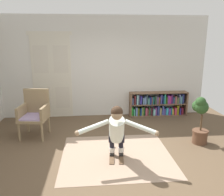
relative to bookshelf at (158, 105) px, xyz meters
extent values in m
plane|color=brown|center=(-1.59, -2.39, -0.33)|extent=(7.20, 7.20, 0.00)
cube|color=silver|center=(-1.59, 0.21, 1.12)|extent=(6.00, 0.10, 2.90)
cube|color=beige|center=(-3.36, 0.15, 0.84)|extent=(0.55, 0.04, 2.35)
cube|color=beige|center=(-3.36, 0.13, 1.36)|extent=(0.41, 0.01, 0.76)
cube|color=beige|center=(-3.36, 0.13, 0.25)|extent=(0.41, 0.01, 0.64)
cube|color=beige|center=(-2.81, 0.15, 0.84)|extent=(0.55, 0.04, 2.35)
cube|color=beige|center=(-2.81, 0.13, 1.36)|extent=(0.41, 0.01, 0.76)
cube|color=beige|center=(-2.81, 0.13, 0.25)|extent=(0.41, 0.01, 0.64)
cube|color=beige|center=(-3.09, 0.15, 2.07)|extent=(1.22, 0.04, 0.10)
cube|color=tan|center=(-1.51, -2.38, -0.33)|extent=(2.14, 1.90, 0.01)
cube|color=brown|center=(-0.82, 0.00, 0.02)|extent=(0.04, 0.30, 0.72)
cube|color=brown|center=(0.86, 0.00, 0.02)|extent=(0.04, 0.30, 0.72)
cube|color=brown|center=(0.02, 0.00, -0.32)|extent=(1.69, 0.30, 0.02)
cube|color=brown|center=(0.02, 0.00, 0.02)|extent=(1.69, 0.30, 0.02)
cube|color=brown|center=(0.02, 0.00, 0.37)|extent=(1.69, 0.30, 0.02)
cube|color=green|center=(-0.78, 0.02, -0.18)|extent=(0.05, 0.22, 0.27)
cube|color=#50C694|center=(-0.71, 0.00, -0.21)|extent=(0.05, 0.14, 0.20)
cube|color=#718ACA|center=(-0.65, -0.01, -0.19)|extent=(0.05, 0.21, 0.25)
cube|color=#4B5E19|center=(-0.59, -0.01, -0.20)|extent=(0.06, 0.16, 0.23)
cube|color=navy|center=(-0.52, -0.02, -0.20)|extent=(0.06, 0.17, 0.23)
cube|color=#7AA241|center=(-0.46, 0.01, -0.19)|extent=(0.05, 0.15, 0.24)
cube|color=#20562A|center=(-0.41, 0.00, -0.18)|extent=(0.04, 0.14, 0.27)
cube|color=#AC4864|center=(-0.35, 0.01, -0.20)|extent=(0.05, 0.23, 0.23)
cube|color=brown|center=(-0.30, 0.00, -0.21)|extent=(0.03, 0.18, 0.20)
cube|color=#438D55|center=(-0.24, 0.01, -0.19)|extent=(0.03, 0.16, 0.24)
cube|color=#4E2230|center=(-0.19, -0.01, -0.19)|extent=(0.04, 0.16, 0.24)
cube|color=#86D4D5|center=(-0.11, 0.01, -0.22)|extent=(0.06, 0.24, 0.19)
cube|color=purple|center=(-0.06, 0.01, -0.19)|extent=(0.04, 0.20, 0.24)
cube|color=#343F92|center=(0.00, 0.00, -0.16)|extent=(0.03, 0.24, 0.30)
cube|color=navy|center=(0.04, -0.02, -0.18)|extent=(0.04, 0.17, 0.26)
cube|color=#C7BC70|center=(0.09, 0.00, -0.20)|extent=(0.05, 0.17, 0.22)
cube|color=#4F5DC2|center=(0.16, 0.02, -0.17)|extent=(0.04, 0.18, 0.28)
cube|color=#6C5EC7|center=(0.21, -0.01, -0.22)|extent=(0.03, 0.18, 0.18)
cube|color=#37AEC8|center=(0.29, 0.02, -0.21)|extent=(0.06, 0.24, 0.21)
cube|color=purple|center=(0.36, -0.02, -0.21)|extent=(0.06, 0.18, 0.20)
cube|color=teal|center=(0.43, 0.00, -0.21)|extent=(0.03, 0.16, 0.21)
cube|color=gold|center=(0.47, 0.01, -0.22)|extent=(0.05, 0.20, 0.19)
cube|color=#BA3B57|center=(0.55, 0.00, -0.20)|extent=(0.06, 0.21, 0.22)
cube|color=olive|center=(0.62, 0.01, -0.17)|extent=(0.06, 0.20, 0.29)
cube|color=#362B98|center=(0.69, -0.01, -0.21)|extent=(0.03, 0.22, 0.20)
cube|color=maroon|center=(0.76, -0.01, -0.21)|extent=(0.06, 0.16, 0.21)
cube|color=#414B6F|center=(-0.77, 0.02, 0.13)|extent=(0.06, 0.24, 0.20)
cube|color=#91323A|center=(-0.70, 0.01, 0.17)|extent=(0.04, 0.15, 0.27)
cube|color=#7CB6C1|center=(-0.63, -0.01, 0.18)|extent=(0.05, 0.24, 0.29)
cube|color=#323251|center=(-0.58, -0.01, 0.18)|extent=(0.06, 0.15, 0.30)
cube|color=#352E9E|center=(-0.52, 0.00, 0.16)|extent=(0.07, 0.16, 0.25)
cube|color=slate|center=(-0.44, 0.01, 0.13)|extent=(0.06, 0.18, 0.19)
cube|color=#6480C1|center=(-0.39, 0.00, 0.15)|extent=(0.04, 0.17, 0.23)
cube|color=#405763|center=(-0.35, 0.00, 0.18)|extent=(0.05, 0.15, 0.29)
cube|color=#56A397|center=(-0.29, -0.02, 0.13)|extent=(0.04, 0.19, 0.19)
cube|color=navy|center=(-0.24, -0.02, 0.15)|extent=(0.05, 0.22, 0.22)
cube|color=#8C595F|center=(-0.19, -0.01, 0.14)|extent=(0.03, 0.16, 0.21)
cube|color=#1E655E|center=(-0.15, 0.00, 0.15)|extent=(0.03, 0.22, 0.22)
cube|color=#375647|center=(-0.09, -0.01, 0.16)|extent=(0.04, 0.24, 0.25)
cube|color=#754679|center=(-0.02, 0.01, 0.15)|extent=(0.06, 0.21, 0.22)
cube|color=brown|center=(0.03, 0.00, 0.13)|extent=(0.05, 0.16, 0.20)
cube|color=#434398|center=(0.09, 0.01, 0.17)|extent=(0.05, 0.17, 0.28)
cube|color=#0E264E|center=(0.16, -0.01, 0.16)|extent=(0.04, 0.18, 0.26)
cube|color=#37C18C|center=(0.20, 0.01, 0.18)|extent=(0.04, 0.17, 0.29)
cube|color=#3B581B|center=(0.26, -0.01, 0.14)|extent=(0.03, 0.18, 0.21)
cube|color=#893290|center=(0.30, 0.00, 0.16)|extent=(0.06, 0.23, 0.26)
cube|color=#B72B6C|center=(0.36, -0.02, 0.15)|extent=(0.03, 0.17, 0.24)
cube|color=#451D5A|center=(0.41, 0.01, 0.17)|extent=(0.06, 0.18, 0.27)
cube|color=teal|center=(0.48, 0.02, 0.13)|extent=(0.03, 0.17, 0.19)
cube|color=#935453|center=(0.53, -0.01, 0.15)|extent=(0.05, 0.21, 0.22)
cube|color=#4B5734|center=(0.59, -0.02, 0.13)|extent=(0.06, 0.21, 0.19)
cube|color=#7D88C9|center=(0.66, 0.01, 0.17)|extent=(0.03, 0.20, 0.27)
cube|color=teal|center=(0.69, -0.01, 0.14)|extent=(0.04, 0.21, 0.22)
cube|color=navy|center=(0.76, 0.00, 0.17)|extent=(0.05, 0.18, 0.28)
cylinder|color=#8D7654|center=(-3.61, -1.52, -0.12)|extent=(0.06, 0.06, 0.42)
cylinder|color=#8D7654|center=(-3.09, -1.59, -0.12)|extent=(0.06, 0.06, 0.42)
cylinder|color=#8D7654|center=(-3.54, -1.01, -0.12)|extent=(0.06, 0.06, 0.42)
cylinder|color=#8D7654|center=(-3.03, -1.07, -0.12)|extent=(0.06, 0.06, 0.42)
cube|color=#8D7654|center=(-3.32, -1.30, 0.12)|extent=(0.67, 0.67, 0.06)
cube|color=#A793C4|center=(-3.32, -1.30, 0.17)|extent=(0.60, 0.60, 0.04)
cube|color=#8D7654|center=(-3.28, -1.03, 0.47)|extent=(0.60, 0.13, 0.60)
cube|color=#8D7654|center=(-3.58, -1.26, 0.29)|extent=(0.13, 0.56, 0.28)
cube|color=#8D7654|center=(-3.05, -1.33, 0.29)|extent=(0.13, 0.56, 0.28)
cylinder|color=brown|center=(0.39, -1.99, -0.18)|extent=(0.32, 0.32, 0.30)
cylinder|color=brown|center=(0.39, -1.99, -0.05)|extent=(0.34, 0.34, 0.04)
cylinder|color=#4C3823|center=(0.39, -1.99, 0.15)|extent=(0.04, 0.04, 0.36)
sphere|color=#25471F|center=(0.38, -1.95, 0.49)|extent=(0.30, 0.30, 0.30)
sphere|color=#25471F|center=(0.34, -1.98, 0.61)|extent=(0.22, 0.22, 0.22)
sphere|color=#25471F|center=(0.33, -1.89, 0.50)|extent=(0.26, 0.26, 0.26)
cube|color=brown|center=(-1.60, -2.38, -0.32)|extent=(0.16, 0.72, 0.01)
cube|color=brown|center=(-1.56, -2.05, -0.29)|extent=(0.10, 0.12, 0.06)
cube|color=black|center=(-1.60, -2.40, -0.29)|extent=(0.09, 0.13, 0.04)
cube|color=brown|center=(-1.42, -2.39, -0.32)|extent=(0.16, 0.72, 0.01)
cube|color=brown|center=(-1.38, -2.07, -0.29)|extent=(0.10, 0.12, 0.06)
cube|color=black|center=(-1.42, -2.41, -0.29)|extent=(0.09, 0.13, 0.04)
cylinder|color=white|center=(-1.60, -2.38, -0.21)|extent=(0.12, 0.12, 0.10)
cylinder|color=black|center=(-1.60, -2.38, -0.01)|extent=(0.10, 0.10, 0.30)
cylinder|color=black|center=(-1.60, -2.41, 0.08)|extent=(0.12, 0.12, 0.22)
cylinder|color=white|center=(-1.42, -2.39, -0.21)|extent=(0.12, 0.12, 0.10)
cylinder|color=black|center=(-1.42, -2.39, -0.01)|extent=(0.10, 0.10, 0.30)
cylinder|color=black|center=(-1.42, -2.43, 0.08)|extent=(0.12, 0.12, 0.22)
cube|color=black|center=(-1.51, -2.42, 0.07)|extent=(0.32, 0.21, 0.14)
cylinder|color=white|center=(-1.52, -2.55, 0.29)|extent=(0.33, 0.53, 0.59)
sphere|color=tan|center=(-1.54, -2.75, 0.65)|extent=(0.22, 0.22, 0.20)
sphere|color=#382619|center=(-1.54, -2.74, 0.69)|extent=(0.23, 0.23, 0.21)
cylinder|color=white|center=(-1.95, -2.75, 0.43)|extent=(0.58, 0.24, 0.21)
sphere|color=tan|center=(-2.22, -2.83, 0.36)|extent=(0.10, 0.10, 0.09)
cylinder|color=white|center=(-1.14, -2.83, 0.43)|extent=(0.55, 0.34, 0.21)
sphere|color=tan|center=(-0.89, -2.96, 0.36)|extent=(0.10, 0.10, 0.09)
camera|label=1|loc=(-1.97, -6.50, 1.90)|focal=36.90mm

